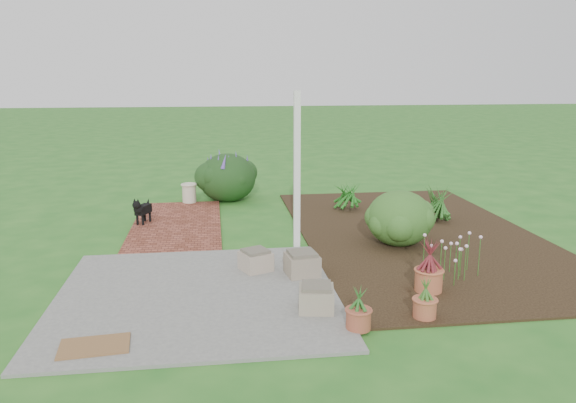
{
  "coord_description": "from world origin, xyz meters",
  "views": [
    {
      "loc": [
        -0.99,
        -8.49,
        2.76
      ],
      "look_at": [
        0.2,
        0.4,
        0.7
      ],
      "focal_mm": 35.0,
      "sensor_mm": 36.0,
      "label": 1
    }
  ],
  "objects": [
    {
      "name": "veranda_post",
      "position": [
        0.3,
        0.1,
        1.25
      ],
      "size": [
        0.1,
        0.1,
        2.5
      ],
      "primitive_type": "cube",
      "color": "white",
      "rests_on": "ground"
    },
    {
      "name": "evergreen_shrub",
      "position": [
        1.98,
        0.0,
        0.48
      ],
      "size": [
        1.16,
        1.16,
        0.91
      ],
      "primitive_type": "ellipsoid",
      "rotation": [
        0.0,
        0.0,
        0.09
      ],
      "color": "#154219",
      "rests_on": "garden_bed"
    },
    {
      "name": "garden_bed",
      "position": [
        2.5,
        0.5,
        0.01
      ],
      "size": [
        4.0,
        7.0,
        0.03
      ],
      "primitive_type": "cube",
      "color": "black",
      "rests_on": "ground"
    },
    {
      "name": "stone_trough_far",
      "position": [
        -0.44,
        -0.98,
        0.17
      ],
      "size": [
        0.51,
        0.51,
        0.26
      ],
      "primitive_type": "cube",
      "rotation": [
        0.0,
        0.0,
        0.41
      ],
      "color": "gray",
      "rests_on": "concrete_patio"
    },
    {
      "name": "terracotta_pot_small_right",
      "position": [
        0.52,
        -2.98,
        0.14
      ],
      "size": [
        0.28,
        0.28,
        0.23
      ],
      "primitive_type": "cylinder",
      "rotation": [
        0.0,
        0.0,
        -0.02
      ],
      "color": "#964A33",
      "rests_on": "garden_bed"
    },
    {
      "name": "stone_trough_mid",
      "position": [
        0.17,
        -1.25,
        0.18
      ],
      "size": [
        0.48,
        0.48,
        0.28
      ],
      "primitive_type": "cube",
      "rotation": [
        0.0,
        0.0,
        0.13
      ],
      "color": "#806F5E",
      "rests_on": "concrete_patio"
    },
    {
      "name": "concrete_patio",
      "position": [
        -1.25,
        -1.75,
        0.02
      ],
      "size": [
        3.5,
        3.5,
        0.04
      ],
      "primitive_type": "cube",
      "color": "slate",
      "rests_on": "ground"
    },
    {
      "name": "terracotta_pot_small_left",
      "position": [
        1.35,
        -2.78,
        0.14
      ],
      "size": [
        0.34,
        0.34,
        0.22
      ],
      "primitive_type": "cylinder",
      "rotation": [
        0.0,
        0.0,
        0.38
      ],
      "color": "#A85639",
      "rests_on": "garden_bed"
    },
    {
      "name": "agapanthus_clump_back",
      "position": [
        3.16,
        1.34,
        0.42
      ],
      "size": [
        1.11,
        1.11,
        0.78
      ],
      "primitive_type": null,
      "rotation": [
        0.0,
        0.0,
        -0.35
      ],
      "color": "#144113",
      "rests_on": "garden_bed"
    },
    {
      "name": "terracotta_pot_bronze",
      "position": [
        1.69,
        -2.02,
        0.17
      ],
      "size": [
        0.44,
        0.44,
        0.29
      ],
      "primitive_type": "cylinder",
      "rotation": [
        0.0,
        0.0,
        -0.31
      ],
      "color": "#AF5D3B",
      "rests_on": "garden_bed"
    },
    {
      "name": "agapanthus_clump_front",
      "position": [
        1.7,
        2.44,
        0.38
      ],
      "size": [
        0.95,
        0.95,
        0.69
      ],
      "primitive_type": null,
      "rotation": [
        0.0,
        0.0,
        -0.25
      ],
      "color": "#0F400E",
      "rests_on": "garden_bed"
    },
    {
      "name": "black_dog",
      "position": [
        -2.33,
        1.8,
        0.32
      ],
      "size": [
        0.31,
        0.51,
        0.47
      ],
      "rotation": [
        0.0,
        0.0,
        -0.41
      ],
      "color": "black",
      "rests_on": "brick_path"
    },
    {
      "name": "pink_flower_patch",
      "position": [
        2.24,
        -1.52,
        0.31
      ],
      "size": [
        1.05,
        1.05,
        0.56
      ],
      "primitive_type": null,
      "rotation": [
        0.0,
        0.0,
        0.22
      ],
      "color": "#113D0F",
      "rests_on": "garden_bed"
    },
    {
      "name": "brick_path",
      "position": [
        -1.7,
        1.75,
        0.02
      ],
      "size": [
        1.6,
        3.5,
        0.04
      ],
      "primitive_type": "cube",
      "color": "brown",
      "rests_on": "ground"
    },
    {
      "name": "stone_trough_near",
      "position": [
        0.15,
        -2.44,
        0.17
      ],
      "size": [
        0.47,
        0.47,
        0.27
      ],
      "primitive_type": "cube",
      "rotation": [
        0.0,
        0.0,
        -0.17
      ],
      "color": "gray",
      "rests_on": "concrete_patio"
    },
    {
      "name": "ground",
      "position": [
        0.0,
        0.0,
        0.0
      ],
      "size": [
        80.0,
        80.0,
        0.0
      ],
      "primitive_type": "plane",
      "color": "#23641F",
      "rests_on": "ground"
    },
    {
      "name": "coir_doormat",
      "position": [
        -2.25,
        -3.05,
        0.05
      ],
      "size": [
        0.73,
        0.51,
        0.02
      ],
      "primitive_type": "cube",
      "rotation": [
        0.0,
        0.0,
        0.1
      ],
      "color": "brown",
      "rests_on": "concrete_patio"
    },
    {
      "name": "purple_flowering_bush",
      "position": [
        -0.71,
        3.74,
        0.54
      ],
      "size": [
        1.32,
        1.32,
        1.07
      ],
      "primitive_type": "ellipsoid",
      "rotation": [
        0.0,
        0.0,
        0.05
      ],
      "color": "black",
      "rests_on": "ground"
    },
    {
      "name": "cream_ceramic_urn",
      "position": [
        -1.53,
        3.48,
        0.24
      ],
      "size": [
        0.3,
        0.3,
        0.39
      ],
      "primitive_type": "cylinder",
      "rotation": [
        0.0,
        0.0,
        -0.03
      ],
      "color": "beige",
      "rests_on": "brick_path"
    }
  ]
}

